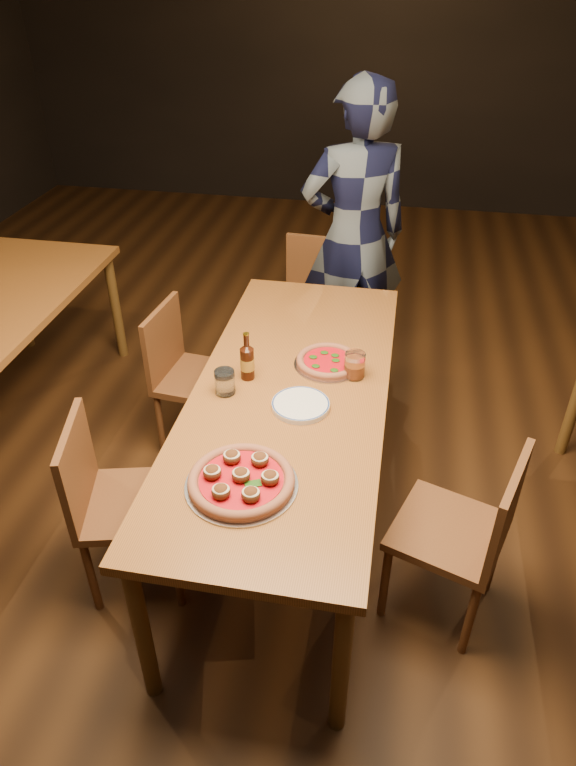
% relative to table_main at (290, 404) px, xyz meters
% --- Properties ---
extents(ground, '(9.00, 9.00, 0.00)m').
position_rel_table_main_xyz_m(ground, '(0.00, 0.00, -0.68)').
color(ground, black).
extents(room_shell, '(9.00, 9.00, 9.00)m').
position_rel_table_main_xyz_m(room_shell, '(0.00, 0.00, 1.18)').
color(room_shell, black).
rests_on(room_shell, ground).
extents(table_main, '(0.80, 2.00, 0.75)m').
position_rel_table_main_xyz_m(table_main, '(0.00, 0.00, 0.00)').
color(table_main, brown).
rests_on(table_main, ground).
extents(chair_main_nw, '(0.48, 0.48, 0.85)m').
position_rel_table_main_xyz_m(chair_main_nw, '(-0.57, -0.44, -0.25)').
color(chair_main_nw, '#5A3017').
rests_on(chair_main_nw, ground).
extents(chair_main_sw, '(0.43, 0.43, 0.83)m').
position_rel_table_main_xyz_m(chair_main_sw, '(-0.57, 0.48, -0.26)').
color(chair_main_sw, '#5A3017').
rests_on(chair_main_sw, ground).
extents(chair_main_e, '(0.51, 0.51, 0.85)m').
position_rel_table_main_xyz_m(chair_main_e, '(0.68, -0.35, -0.25)').
color(chair_main_e, '#5A3017').
rests_on(chair_main_e, ground).
extents(chair_end, '(0.45, 0.45, 0.91)m').
position_rel_table_main_xyz_m(chair_end, '(-0.08, 1.19, -0.22)').
color(chair_end, '#5A3017').
rests_on(chair_end, ground).
extents(pizza_meatball, '(0.39, 0.39, 0.07)m').
position_rel_table_main_xyz_m(pizza_meatball, '(-0.06, -0.59, 0.10)').
color(pizza_meatball, '#B7B7BF').
rests_on(pizza_meatball, table_main).
extents(pizza_margherita, '(0.30, 0.30, 0.04)m').
position_rel_table_main_xyz_m(pizza_margherita, '(0.13, 0.22, 0.09)').
color(pizza_margherita, '#B7B7BF').
rests_on(pizza_margherita, table_main).
extents(plate_stack, '(0.23, 0.23, 0.02)m').
position_rel_table_main_xyz_m(plate_stack, '(0.06, -0.11, 0.08)').
color(plate_stack, white).
rests_on(plate_stack, table_main).
extents(beer_bottle, '(0.06, 0.06, 0.21)m').
position_rel_table_main_xyz_m(beer_bottle, '(-0.19, 0.06, 0.15)').
color(beer_bottle, black).
rests_on(beer_bottle, table_main).
extents(water_glass, '(0.08, 0.08, 0.10)m').
position_rel_table_main_xyz_m(water_glass, '(-0.26, -0.06, 0.12)').
color(water_glass, white).
rests_on(water_glass, table_main).
extents(amber_glass, '(0.09, 0.09, 0.11)m').
position_rel_table_main_xyz_m(amber_glass, '(0.25, 0.15, 0.13)').
color(amber_glass, '#A44312').
rests_on(amber_glass, table_main).
extents(diner, '(0.75, 0.63, 1.75)m').
position_rel_table_main_xyz_m(diner, '(0.12, 1.41, 0.20)').
color(diner, black).
rests_on(diner, ground).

